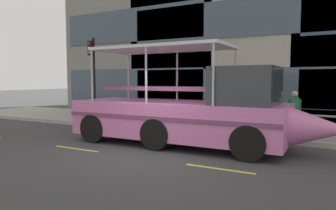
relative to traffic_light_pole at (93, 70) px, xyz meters
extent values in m
plane|color=#3D3D3F|center=(6.01, -4.06, -2.71)|extent=(120.00, 120.00, 0.00)
cube|color=#99968E|center=(6.01, 1.54, -2.62)|extent=(32.00, 4.80, 0.18)
cube|color=#B2ADA3|center=(6.01, -0.95, -2.62)|extent=(32.00, 0.18, 0.18)
cube|color=#DBD64C|center=(3.61, -4.88, -2.70)|extent=(1.80, 0.12, 0.01)
cube|color=#DBD64C|center=(8.41, -4.88, -2.70)|extent=(1.80, 0.12, 0.01)
cube|color=#3D4C5B|center=(-0.80, 4.31, -0.81)|extent=(10.20, 0.06, 2.08)
cube|color=#3D4C5B|center=(-0.80, 4.31, 2.97)|extent=(10.20, 0.06, 2.08)
cube|color=#3D4C5B|center=(5.69, 4.31, -0.88)|extent=(11.72, 0.06, 2.01)
cube|color=#3D4C5B|center=(5.69, 4.31, 2.79)|extent=(11.72, 0.06, 2.01)
cylinder|color=gray|center=(6.28, -0.61, -1.70)|extent=(12.70, 0.07, 0.07)
cylinder|color=gray|center=(6.28, -0.61, -2.11)|extent=(12.70, 0.06, 0.06)
cylinder|color=gray|center=(-0.07, -0.61, -2.11)|extent=(0.09, 0.09, 0.82)
cylinder|color=gray|center=(1.51, -0.61, -2.11)|extent=(0.09, 0.09, 0.82)
cylinder|color=gray|center=(3.10, -0.61, -2.11)|extent=(0.09, 0.09, 0.82)
cylinder|color=gray|center=(4.69, -0.61, -2.11)|extent=(0.09, 0.09, 0.82)
cylinder|color=gray|center=(6.28, -0.61, -2.11)|extent=(0.09, 0.09, 0.82)
cylinder|color=gray|center=(7.86, -0.61, -2.11)|extent=(0.09, 0.09, 0.82)
cylinder|color=gray|center=(9.45, -0.61, -2.11)|extent=(0.09, 0.09, 0.82)
cylinder|color=black|center=(0.00, 0.06, -0.44)|extent=(0.16, 0.16, 4.17)
cube|color=black|center=(0.00, -0.14, 1.10)|extent=(0.24, 0.20, 0.72)
sphere|color=red|center=(0.00, -0.25, 1.32)|extent=(0.14, 0.14, 0.14)
sphere|color=gold|center=(0.00, -0.25, 1.10)|extent=(0.14, 0.14, 0.14)
sphere|color=green|center=(0.00, -0.25, 0.88)|extent=(0.14, 0.14, 0.14)
torus|color=black|center=(1.63, -0.14, -2.17)|extent=(0.70, 0.04, 0.70)
torus|color=black|center=(0.59, -0.14, -2.17)|extent=(0.70, 0.04, 0.70)
cylinder|color=#B21919|center=(1.11, -0.14, -2.02)|extent=(0.95, 0.04, 0.04)
cylinder|color=#B21919|center=(0.93, -0.14, -1.88)|extent=(0.19, 0.04, 0.51)
cube|color=black|center=(0.89, -0.14, -1.60)|extent=(0.20, 0.08, 0.06)
cylinder|color=#A5A5AA|center=(1.59, -0.14, -1.68)|extent=(0.03, 0.46, 0.03)
cube|color=pink|center=(6.13, -2.68, -1.83)|extent=(7.27, 2.48, 1.19)
cone|color=pink|center=(10.58, -2.68, -1.83)|extent=(1.64, 1.13, 1.13)
cylinder|color=pink|center=(2.49, -2.68, -1.83)|extent=(0.36, 1.13, 1.13)
cube|color=#783F64|center=(6.13, -3.94, -1.69)|extent=(7.27, 0.04, 0.12)
cube|color=#33383D|center=(8.49, -2.68, -0.67)|extent=(1.82, 2.09, 1.13)
cube|color=silver|center=(5.58, -2.68, 0.59)|extent=(4.73, 2.29, 0.10)
cylinder|color=#B2B2B7|center=(7.83, -1.59, -0.35)|extent=(0.07, 0.07, 1.78)
cylinder|color=#B2B2B7|center=(7.83, -3.77, -0.35)|extent=(0.07, 0.07, 1.78)
cylinder|color=#B2B2B7|center=(5.58, -1.59, -0.35)|extent=(0.07, 0.07, 1.78)
cylinder|color=#B2B2B7|center=(5.58, -3.77, -0.35)|extent=(0.07, 0.07, 1.78)
cylinder|color=#B2B2B7|center=(3.34, -1.59, -0.35)|extent=(0.07, 0.07, 1.78)
cylinder|color=#B2B2B7|center=(3.34, -3.77, -0.35)|extent=(0.07, 0.07, 1.78)
cube|color=#783F64|center=(5.58, -2.09, -0.79)|extent=(4.35, 0.28, 0.12)
cube|color=#783F64|center=(5.58, -3.28, -0.79)|extent=(4.35, 0.28, 0.12)
cylinder|color=black|center=(8.86, -1.54, -2.21)|extent=(1.00, 0.28, 1.00)
cylinder|color=black|center=(8.86, -3.82, -2.21)|extent=(1.00, 0.28, 1.00)
cylinder|color=black|center=(5.95, -1.54, -2.21)|extent=(1.00, 0.28, 1.00)
cylinder|color=black|center=(5.95, -3.82, -2.21)|extent=(1.00, 0.28, 1.00)
cylinder|color=black|center=(3.40, -1.54, -2.21)|extent=(1.00, 0.28, 1.00)
cylinder|color=black|center=(3.40, -3.82, -2.21)|extent=(1.00, 0.28, 1.00)
cylinder|color=#1E2338|center=(9.50, 0.03, -2.12)|extent=(0.10, 0.10, 0.81)
cylinder|color=#1E2338|center=(9.65, 0.09, -2.12)|extent=(0.10, 0.10, 0.81)
cube|color=#236B47|center=(9.57, 0.06, -1.43)|extent=(0.35, 0.27, 0.57)
cylinder|color=#236B47|center=(9.39, -0.01, -1.46)|extent=(0.07, 0.07, 0.52)
cylinder|color=#236B47|center=(9.76, 0.13, -1.46)|extent=(0.07, 0.07, 0.52)
sphere|color=tan|center=(9.57, 0.06, -1.01)|extent=(0.22, 0.22, 0.22)
camera|label=1|loc=(10.87, -12.13, -0.52)|focal=33.20mm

